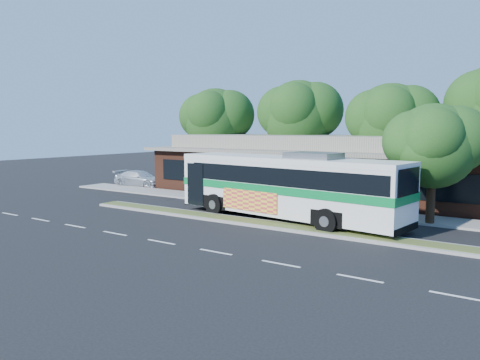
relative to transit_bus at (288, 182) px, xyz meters
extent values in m
plane|color=black|center=(0.70, -2.39, -2.09)|extent=(120.00, 120.00, 0.00)
cube|color=#455222|center=(0.70, -1.79, -2.01)|extent=(26.00, 1.10, 0.15)
cube|color=gray|center=(0.70, 4.01, -2.03)|extent=(44.00, 2.60, 0.12)
cube|color=black|center=(-17.30, 7.61, -2.08)|extent=(14.00, 12.00, 0.01)
cube|color=#512719|center=(0.70, 10.61, -0.49)|extent=(32.00, 10.00, 3.20)
cube|color=slate|center=(0.70, 10.61, 1.23)|extent=(33.20, 11.20, 0.24)
cube|color=slate|center=(0.70, 10.61, 1.86)|extent=(30.00, 8.00, 1.00)
cube|color=black|center=(0.70, 5.58, -0.39)|extent=(30.00, 0.06, 1.60)
cylinder|color=black|center=(-14.30, 12.61, -0.09)|extent=(0.44, 0.44, 3.99)
sphere|color=#173E14|center=(-14.30, 12.61, 3.64)|extent=(5.80, 5.80, 5.80)
sphere|color=#173E14|center=(-13.00, 13.04, 4.11)|extent=(4.52, 4.52, 4.52)
cylinder|color=black|center=(-6.30, 13.61, 0.01)|extent=(0.44, 0.44, 4.20)
sphere|color=#173E14|center=(-6.30, 13.61, 3.91)|extent=(6.00, 6.00, 6.00)
sphere|color=#173E14|center=(-4.95, 14.06, 4.39)|extent=(4.68, 4.68, 4.68)
cylinder|color=black|center=(1.70, 12.61, -0.20)|extent=(0.44, 0.44, 3.78)
sphere|color=#173E14|center=(1.70, 12.61, 3.37)|extent=(5.60, 5.60, 5.60)
sphere|color=#173E14|center=(2.96, 13.03, 3.82)|extent=(4.37, 4.37, 4.37)
cube|color=white|center=(-0.06, 0.01, -0.18)|extent=(13.51, 4.50, 3.05)
cube|color=black|center=(0.27, -0.03, 0.43)|extent=(12.47, 4.42, 0.91)
cube|color=white|center=(-0.06, 0.01, 1.21)|extent=(13.54, 4.53, 0.29)
cube|color=#057533|center=(-0.06, 0.01, -0.28)|extent=(13.59, 4.58, 0.42)
cube|color=black|center=(-6.66, 0.87, 0.18)|extent=(0.38, 2.47, 1.89)
cube|color=black|center=(6.53, -0.85, 0.54)|extent=(0.36, 2.30, 1.22)
cube|color=#D03D3F|center=(-1.67, -1.24, -0.98)|extent=(3.73, 0.54, 1.10)
cube|color=slate|center=(1.58, -0.20, 1.49)|extent=(2.86, 2.09, 0.33)
cylinder|color=black|center=(-4.29, -0.84, -1.48)|extent=(1.26, 0.55, 1.22)
cylinder|color=black|center=(-3.94, 1.91, -1.48)|extent=(1.26, 0.55, 1.22)
cylinder|color=black|center=(3.05, -1.79, -1.48)|extent=(1.26, 0.55, 1.22)
cylinder|color=black|center=(3.40, 0.96, -1.48)|extent=(1.26, 0.55, 1.22)
imported|color=silver|center=(-17.46, 6.01, -1.40)|extent=(4.89, 2.41, 1.37)
cylinder|color=black|center=(6.70, 3.04, -0.69)|extent=(0.44, 0.44, 2.78)
sphere|color=#173E14|center=(6.70, 3.04, 2.00)|extent=(4.33, 4.33, 4.33)
sphere|color=#173E14|center=(7.67, 3.36, 2.34)|extent=(3.38, 3.38, 3.38)
camera|label=1|loc=(11.82, -22.17, 2.91)|focal=35.00mm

